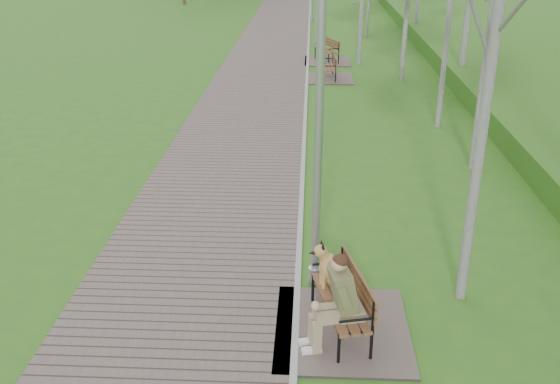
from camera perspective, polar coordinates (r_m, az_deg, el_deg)
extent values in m
plane|color=#2E6622|center=(11.15, 1.76, -5.46)|extent=(120.00, 120.00, 0.00)
cube|color=#625650|center=(31.77, -0.61, 13.71)|extent=(3.50, 67.00, 0.04)
cube|color=#999993|center=(31.72, 2.64, 13.68)|extent=(0.10, 67.00, 0.05)
cube|color=#625650|center=(9.21, 5.70, -12.34)|extent=(1.91, 2.12, 0.04)
cube|color=brown|center=(8.95, 5.49, -9.96)|extent=(0.83, 1.66, 0.04)
cube|color=brown|center=(8.86, 7.16, -8.22)|extent=(0.41, 1.56, 0.35)
cube|color=#625650|center=(23.77, 4.54, 10.32)|extent=(1.76, 1.95, 0.04)
cube|color=brown|center=(23.68, 4.45, 11.31)|extent=(0.51, 1.48, 0.04)
cube|color=brown|center=(23.65, 5.05, 11.93)|extent=(0.11, 1.47, 0.32)
cube|color=#625650|center=(26.81, 4.35, 11.83)|extent=(1.88, 2.09, 0.04)
cube|color=brown|center=(26.72, 4.27, 12.78)|extent=(1.02, 1.63, 0.04)
cube|color=brown|center=(26.77, 4.80, 13.39)|extent=(0.63, 1.47, 0.34)
cylinder|color=#9DA0A5|center=(10.11, 3.21, -7.72)|extent=(0.21, 0.21, 0.32)
cylinder|color=#9DA0A5|center=(9.07, 3.57, 6.06)|extent=(0.13, 0.13, 5.37)
cylinder|color=#9DA0A5|center=(30.12, 3.30, 13.36)|extent=(0.18, 0.18, 0.27)
cylinder|color=#9DA0A5|center=(38.23, 2.90, 15.51)|extent=(0.18, 0.18, 0.27)
cylinder|color=silver|center=(8.97, 18.61, 9.95)|extent=(0.16, 0.16, 6.95)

